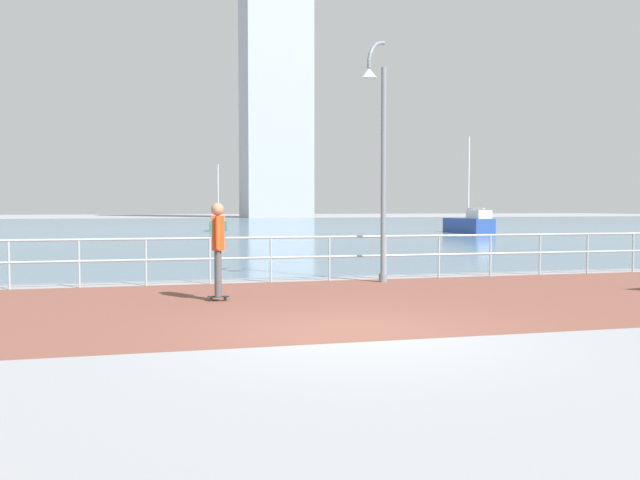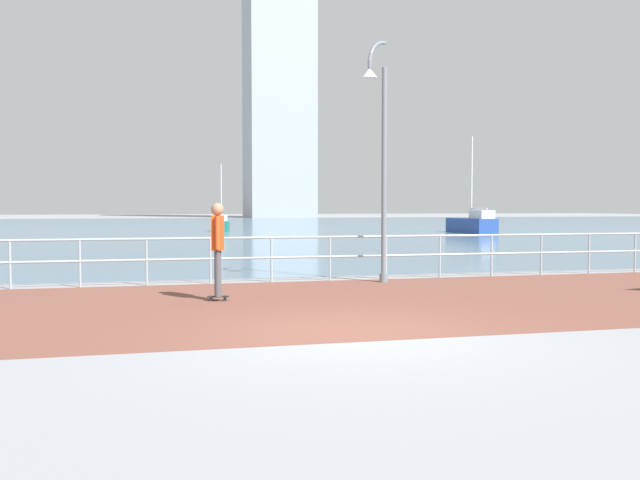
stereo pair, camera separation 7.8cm
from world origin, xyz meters
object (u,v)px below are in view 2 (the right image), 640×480
(lamppost, at_px, (380,149))
(sailboat_gray, at_px, (221,225))
(sailboat_navy, at_px, (472,224))
(skateboarder, at_px, (218,242))

(lamppost, distance_m, sailboat_gray, 33.99)
(lamppost, xyz_separation_m, sailboat_navy, (15.56, 26.42, -2.45))
(lamppost, bearing_deg, skateboarder, -151.42)
(skateboarder, bearing_deg, lamppost, 28.58)
(sailboat_navy, height_order, sailboat_gray, sailboat_navy)
(lamppost, height_order, skateboarder, lamppost)
(sailboat_navy, distance_m, sailboat_gray, 17.52)
(skateboarder, relative_size, sailboat_gray, 0.38)
(lamppost, bearing_deg, sailboat_navy, 59.50)
(skateboarder, height_order, sailboat_gray, sailboat_gray)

